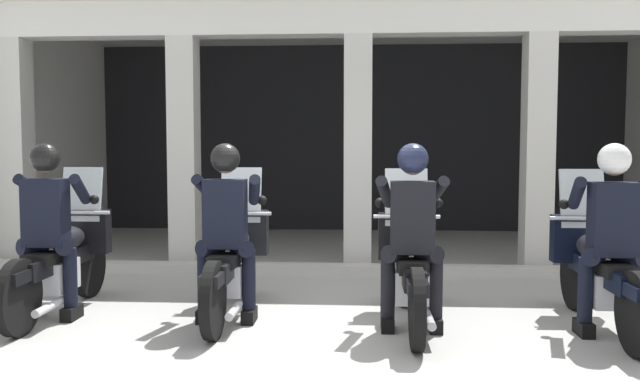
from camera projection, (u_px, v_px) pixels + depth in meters
name	position (u px, v px, depth m)	size (l,w,h in m)	color
ground_plane	(332.00, 264.00, 8.59)	(80.00, 80.00, 0.00)	#999993
station_building	(359.00, 105.00, 10.40)	(10.08, 4.34, 3.54)	black
kerb_strip	(357.00, 270.00, 7.89)	(9.58, 0.24, 0.12)	#B7B5AD
motorcycle_far_left	(64.00, 259.00, 6.14)	(0.62, 2.04, 1.35)	black
police_officer_far_left	(48.00, 216.00, 5.83)	(0.63, 0.61, 1.58)	black
motorcycle_center_left	(233.00, 260.00, 6.05)	(0.62, 2.04, 1.35)	black
police_officer_center_left	(226.00, 217.00, 5.74)	(0.63, 0.61, 1.58)	black
motorcycle_center_right	(409.00, 266.00, 5.77)	(0.62, 2.04, 1.35)	black
police_officer_center_right	(412.00, 220.00, 5.45)	(0.63, 0.61, 1.58)	black
motorcycle_far_right	(598.00, 269.00, 5.62)	(0.62, 2.04, 1.35)	black
police_officer_far_right	(612.00, 223.00, 5.31)	(0.63, 0.61, 1.58)	black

